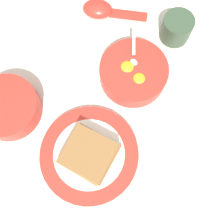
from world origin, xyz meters
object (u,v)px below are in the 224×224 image
object	(u,v)px
soup_spoon	(102,10)
congee_bowl	(7,107)
toast_sandwich	(89,154)
drinking_cup	(177,28)
egg_bowl	(133,73)
toast_plate	(89,154)

from	to	relation	value
soup_spoon	congee_bowl	size ratio (longest dim) A/B	1.03
toast_sandwich	drinking_cup	size ratio (longest dim) A/B	1.73
congee_bowl	drinking_cup	xyz separation A→B (m)	(-0.10, -0.43, 0.01)
egg_bowl	toast_plate	world-z (taller)	egg_bowl
congee_bowl	drinking_cup	world-z (taller)	drinking_cup
congee_bowl	toast_sandwich	bearing A→B (deg)	-159.92
toast_plate	soup_spoon	xyz separation A→B (m)	(0.26, -0.26, 0.01)
toast_plate	toast_sandwich	distance (m)	0.03
soup_spoon	drinking_cup	world-z (taller)	drinking_cup
toast_plate	soup_spoon	bearing A→B (deg)	-44.66
egg_bowl	soup_spoon	size ratio (longest dim) A/B	1.06
toast_plate	egg_bowl	bearing A→B (deg)	-68.75
toast_plate	congee_bowl	world-z (taller)	congee_bowl
toast_plate	drinking_cup	world-z (taller)	drinking_cup
congee_bowl	egg_bowl	bearing A→B (deg)	-113.94
congee_bowl	drinking_cup	bearing A→B (deg)	-103.59
toast_plate	soup_spoon	distance (m)	0.37
toast_plate	soup_spoon	world-z (taller)	soup_spoon
soup_spoon	toast_sandwich	bearing A→B (deg)	135.61
toast_sandwich	congee_bowl	distance (m)	0.21
egg_bowl	drinking_cup	size ratio (longest dim) A/B	2.14
congee_bowl	soup_spoon	bearing A→B (deg)	-79.05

